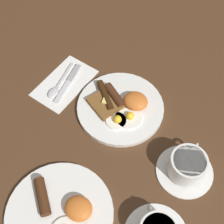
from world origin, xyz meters
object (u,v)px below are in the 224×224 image
(breakfast_plate_near, at_px, (120,106))
(breakfast_plate_far, at_px, (61,213))
(knife, at_px, (69,81))
(teacup_near, at_px, (187,166))
(spoon, at_px, (56,89))

(breakfast_plate_near, distance_m, breakfast_plate_far, 0.36)
(knife, bearing_deg, teacup_near, 69.86)
(breakfast_plate_far, bearing_deg, breakfast_plate_near, -86.61)
(knife, bearing_deg, breakfast_plate_far, 23.88)
(teacup_near, height_order, spoon, teacup_near)
(knife, distance_m, spoon, 0.05)
(breakfast_plate_far, bearing_deg, knife, -59.47)
(breakfast_plate_far, bearing_deg, spoon, -53.62)
(breakfast_plate_near, bearing_deg, teacup_near, 159.02)
(breakfast_plate_near, xyz_separation_m, teacup_near, (-0.25, 0.10, 0.02))
(spoon, bearing_deg, teacup_near, 76.18)
(breakfast_plate_far, xyz_separation_m, teacup_near, (-0.23, -0.26, 0.02))
(breakfast_plate_near, xyz_separation_m, breakfast_plate_far, (-0.02, 0.36, -0.00))
(breakfast_plate_near, height_order, knife, breakfast_plate_near)
(knife, xyz_separation_m, spoon, (0.02, 0.05, 0.00))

